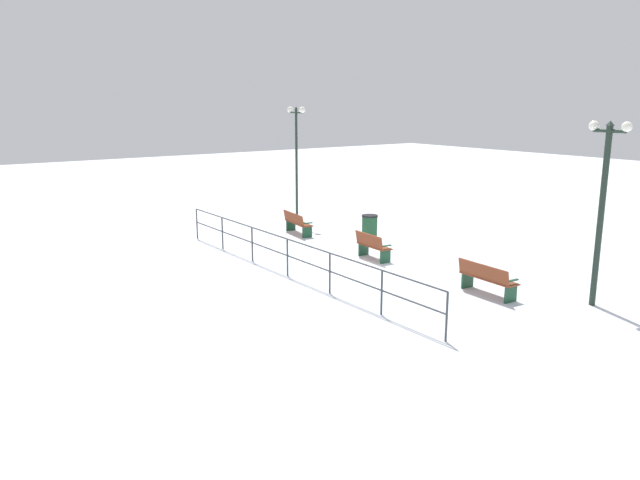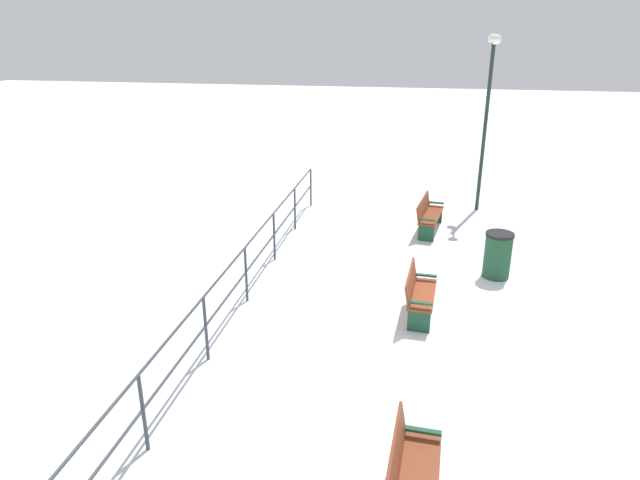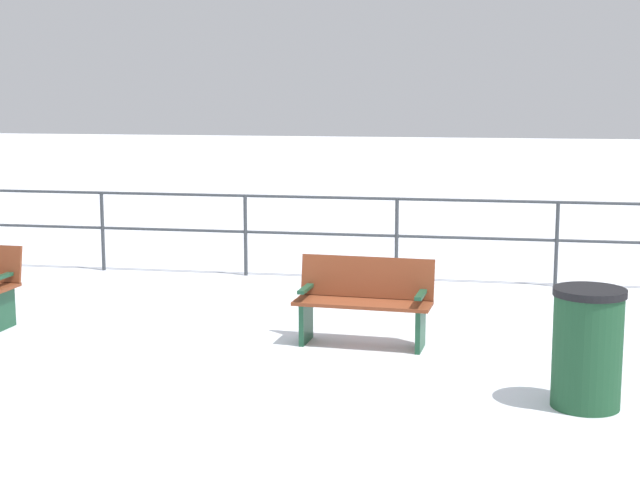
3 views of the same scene
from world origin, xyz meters
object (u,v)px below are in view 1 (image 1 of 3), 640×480
object	(u,v)px
bench_third	(297,223)
lamppost_middle	(296,142)
lamppost_near	(603,192)
bench_second	(372,246)
bench_nearest	(487,278)
trash_bin	(370,228)

from	to	relation	value
bench_third	lamppost_middle	size ratio (longest dim) A/B	0.36
lamppost_middle	lamppost_near	bearing A→B (deg)	-90.00
bench_second	lamppost_near	bearing A→B (deg)	-73.21
lamppost_middle	bench_second	bearing A→B (deg)	-102.91
bench_second	lamppost_near	world-z (taller)	lamppost_near
bench_nearest	bench_second	xyz separation A→B (m)	(0.00, 4.61, -0.02)
bench_second	bench_third	size ratio (longest dim) A/B	0.81
bench_third	bench_nearest	bearing A→B (deg)	-82.48
bench_second	lamppost_middle	distance (m)	7.47
bench_third	lamppost_near	world-z (taller)	lamppost_near
bench_nearest	trash_bin	bearing A→B (deg)	79.66
lamppost_near	bench_second	bearing A→B (deg)	102.96
bench_nearest	trash_bin	size ratio (longest dim) A/B	1.75
bench_second	bench_third	bearing A→B (deg)	91.96
lamppost_near	trash_bin	world-z (taller)	lamppost_near
bench_nearest	lamppost_middle	size ratio (longest dim) A/B	0.36
bench_second	trash_bin	distance (m)	2.58
bench_second	lamppost_middle	world-z (taller)	lamppost_middle
bench_second	bench_third	distance (m)	4.62
bench_second	bench_third	world-z (taller)	bench_second
bench_second	lamppost_near	xyz separation A→B (m)	(1.54, -6.68, 2.40)
bench_nearest	lamppost_middle	bearing A→B (deg)	85.39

